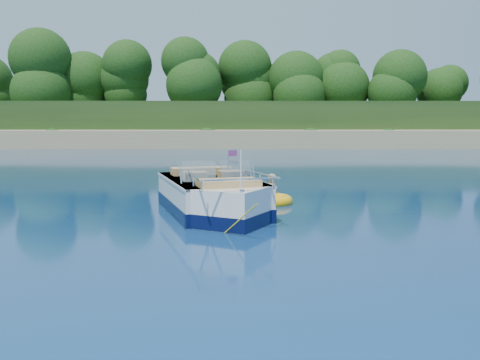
{
  "coord_description": "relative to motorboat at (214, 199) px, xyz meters",
  "views": [
    {
      "loc": [
        1.87,
        -9.61,
        2.47
      ],
      "look_at": [
        1.96,
        4.46,
        0.85
      ],
      "focal_mm": 40.0,
      "sensor_mm": 36.0,
      "label": 1
    }
  ],
  "objects": [
    {
      "name": "ground",
      "position": [
        -1.29,
        -4.05,
        -0.4
      ],
      "size": [
        160.0,
        160.0,
        0.0
      ],
      "primitive_type": "plane",
      "color": "#0A1A47",
      "rests_on": "ground"
    },
    {
      "name": "shoreline",
      "position": [
        -1.29,
        59.72,
        0.58
      ],
      "size": [
        170.0,
        59.0,
        6.0
      ],
      "color": "#9B8A5A",
      "rests_on": "ground"
    },
    {
      "name": "treeline",
      "position": [
        -1.25,
        36.96,
        5.15
      ],
      "size": [
        150.0,
        7.12,
        8.19
      ],
      "color": "black",
      "rests_on": "ground"
    },
    {
      "name": "motorboat",
      "position": [
        0.0,
        0.0,
        0.0
      ],
      "size": [
        3.27,
        5.96,
        2.05
      ],
      "rotation": [
        0.0,
        0.0,
        0.29
      ],
      "color": "white",
      "rests_on": "ground"
    },
    {
      "name": "tow_tube",
      "position": [
        1.58,
        1.78,
        -0.31
      ],
      "size": [
        1.4,
        1.4,
        0.33
      ],
      "rotation": [
        0.0,
        0.0,
        -0.11
      ],
      "color": "#FFB70D",
      "rests_on": "ground"
    },
    {
      "name": "boy",
      "position": [
        1.62,
        1.71,
        -0.4
      ],
      "size": [
        0.36,
        0.72,
        1.39
      ],
      "primitive_type": "imported",
      "rotation": [
        0.0,
        -0.17,
        1.51
      ],
      "color": "tan",
      "rests_on": "ground"
    }
  ]
}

